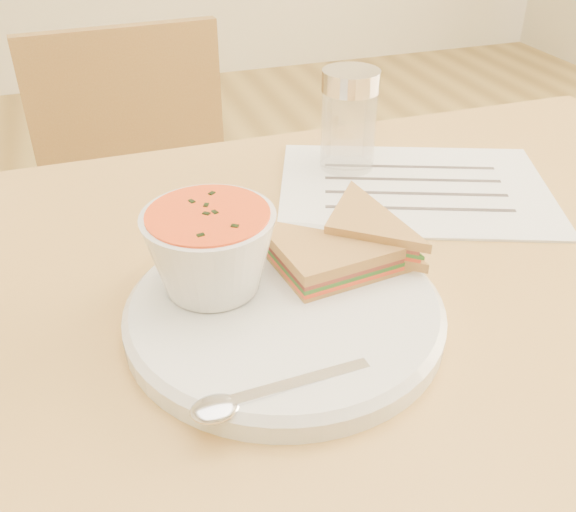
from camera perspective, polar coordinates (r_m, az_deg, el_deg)
name	(u,v)px	position (r m, az deg, el deg)	size (l,w,h in m)	color
chair_far	(162,265)	(1.24, -11.16, -0.82)	(0.36, 0.36, 0.81)	brown
plate	(284,313)	(0.53, -0.31, -5.07)	(0.26, 0.26, 0.02)	silver
soup_bowl	(211,255)	(0.53, -6.87, 0.11)	(0.11, 0.11, 0.07)	silver
sandwich_half_a	(305,294)	(0.52, 1.48, -3.40)	(0.11, 0.11, 0.03)	#B17F3E
sandwich_half_b	(324,240)	(0.57, 3.18, 1.40)	(0.09, 0.09, 0.03)	#B17F3E
spoon	(285,388)	(0.45, -0.23, -11.61)	(0.17, 0.03, 0.01)	silver
paper_menu	(414,188)	(0.75, 11.15, 5.99)	(0.31, 0.22, 0.00)	white
condiment_shaker	(349,121)	(0.77, 5.42, 11.84)	(0.07, 0.07, 0.12)	silver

